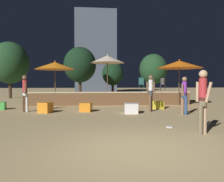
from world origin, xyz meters
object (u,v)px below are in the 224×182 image
bistro_chair_1 (142,83)px  bistro_chair_2 (153,83)px  cube_seat_1 (1,106)px  person_2 (184,94)px  person_0 (25,92)px  patio_umbrella_2 (179,65)px  cube_seat_0 (86,107)px  background_tree_1 (113,74)px  bistro_chair_0 (163,83)px  frisbee_disc (170,127)px  background_tree_0 (10,63)px  cube_seat_2 (131,108)px  patio_umbrella_0 (55,66)px  patio_umbrella_1 (107,59)px  cube_seat_3 (45,108)px  background_tree_2 (153,69)px  person_3 (203,99)px  background_tree_3 (80,65)px  cube_seat_4 (158,105)px  person_1 (151,91)px

bistro_chair_1 → bistro_chair_2: 1.19m
cube_seat_1 → person_2: size_ratio=0.30×
cube_seat_1 → person_0: 2.09m
patio_umbrella_2 → cube_seat_0: size_ratio=4.51×
person_0 → background_tree_1: background_tree_1 is taller
bistro_chair_0 → frisbee_disc: bearing=85.4°
cube_seat_0 → background_tree_0: background_tree_0 is taller
patio_umbrella_2 → cube_seat_2: 5.58m
patio_umbrella_0 → patio_umbrella_1: size_ratio=0.87×
cube_seat_3 → background_tree_2: bearing=57.3°
patio_umbrella_2 → cube_seat_0: patio_umbrella_2 is taller
cube_seat_1 → cube_seat_2: cube_seat_2 is taller
patio_umbrella_2 → cube_seat_1: bearing=-172.7°
person_2 → bistro_chair_1: bistro_chair_1 is taller
cube_seat_0 → person_3: (3.34, -5.11, 0.76)m
bistro_chair_2 → background_tree_2: background_tree_2 is taller
cube_seat_0 → frisbee_disc: 4.99m
person_3 → background_tree_3: (-4.13, 14.89, 2.14)m
person_2 → patio_umbrella_2: bearing=-60.8°
person_2 → bistro_chair_2: (0.14, 5.39, 0.50)m
cube_seat_3 → background_tree_2: background_tree_2 is taller
person_2 → background_tree_3: bearing=-16.6°
bistro_chair_1 → background_tree_1: (-0.90, 10.51, 1.04)m
background_tree_3 → background_tree_0: bearing=176.2°
cube_seat_2 → cube_seat_3: cube_seat_3 is taller
cube_seat_4 → background_tree_1: (-1.22, 13.02, 2.24)m
bistro_chair_0 → background_tree_3: (-6.23, 5.25, 1.70)m
cube_seat_3 → background_tree_0: background_tree_0 is taller
patio_umbrella_2 → person_1: bearing=-132.6°
person_1 → background_tree_1: bearing=37.4°
cube_seat_1 → background_tree_3: (3.75, 8.52, 2.91)m
background_tree_0 → bistro_chair_1: bearing=-32.8°
patio_umbrella_0 → patio_umbrella_2: 7.84m
person_1 → person_3: person_1 is taller
person_1 → cube_seat_1: bearing=114.0°
person_2 → background_tree_1: 15.39m
patio_umbrella_1 → person_0: 5.41m
cube_seat_3 → background_tree_1: (4.58, 13.98, 2.21)m
cube_seat_0 → bistro_chair_2: (4.55, 3.91, 1.19)m
cube_seat_0 → background_tree_3: (-0.79, 9.78, 2.90)m
cube_seat_2 → bistro_chair_1: (1.45, 4.06, 1.18)m
person_0 → frisbee_disc: (5.72, -4.30, -0.97)m
bistro_chair_2 → background_tree_1: (-1.88, 9.83, 1.04)m
cube_seat_4 → cube_seat_0: bearing=-169.5°
person_3 → background_tree_3: background_tree_3 is taller
person_3 → background_tree_1: (-0.67, 18.85, 1.48)m
cube_seat_0 → cube_seat_1: size_ratio=1.29×
cube_seat_1 → cube_seat_4: size_ratio=0.83×
cube_seat_3 → person_2: bearing=-11.1°
background_tree_3 → background_tree_2: bearing=29.7°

